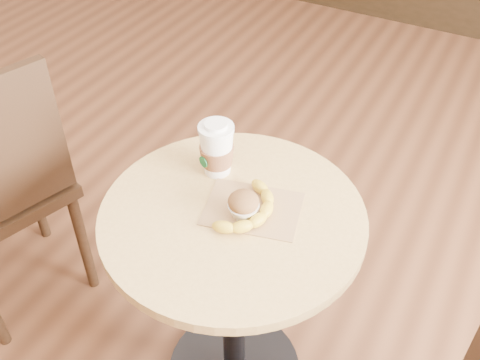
% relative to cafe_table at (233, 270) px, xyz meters
% --- Properties ---
extents(cafe_table, '(0.68, 0.68, 0.75)m').
position_rel_cafe_table_xyz_m(cafe_table, '(0.00, 0.00, 0.00)').
color(cafe_table, black).
rests_on(cafe_table, ground).
extents(kraft_bag, '(0.28, 0.23, 0.00)m').
position_rel_cafe_table_xyz_m(kraft_bag, '(0.04, 0.04, 0.23)').
color(kraft_bag, '#A1794E').
rests_on(kraft_bag, cafe_table).
extents(coffee_cup, '(0.10, 0.10, 0.16)m').
position_rel_cafe_table_xyz_m(coffee_cup, '(-0.12, 0.13, 0.30)').
color(coffee_cup, white).
rests_on(coffee_cup, cafe_table).
extents(muffin, '(0.08, 0.08, 0.07)m').
position_rel_cafe_table_xyz_m(muffin, '(0.03, 0.00, 0.26)').
color(muffin, white).
rests_on(muffin, kraft_bag).
extents(banana, '(0.16, 0.25, 0.03)m').
position_rel_cafe_table_xyz_m(banana, '(0.05, 0.02, 0.24)').
color(banana, gold).
rests_on(banana, kraft_bag).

